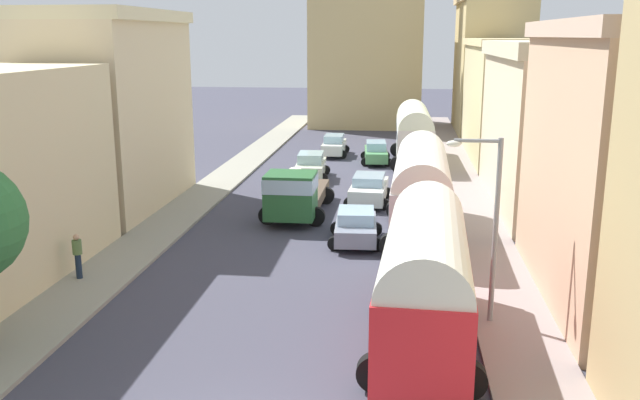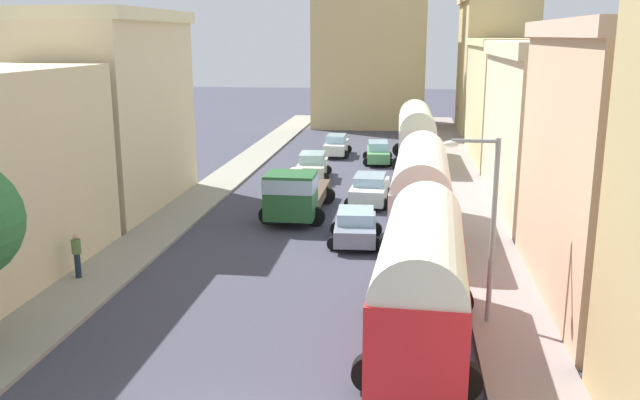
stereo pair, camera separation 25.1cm
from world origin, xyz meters
name	(u,v)px [view 2 (the right image)]	position (x,y,z in m)	size (l,w,h in m)	color
ground_plane	(341,186)	(0.00, 27.00, 0.00)	(154.00, 154.00, 0.00)	#3D3D4B
sidewalk_left	(223,181)	(-7.25, 27.00, 0.07)	(2.50, 70.00, 0.14)	gray
sidewalk_right	(464,188)	(7.25, 27.00, 0.07)	(2.50, 70.00, 0.14)	gray
building_left_2	(112,110)	(-11.15, 20.67, 5.02)	(5.82, 10.48, 9.99)	beige
building_right_1	(614,165)	(10.55, 10.23, 4.64)	(4.51, 10.80, 9.23)	tan
building_right_2	(549,125)	(11.04, 23.34, 4.27)	(5.59, 13.52, 8.47)	beige
building_right_3	(503,99)	(10.60, 37.77, 4.28)	(4.61, 13.75, 8.52)	#CDBF8A
building_right_4	(494,65)	(11.41, 51.08, 6.12)	(6.40, 11.36, 12.19)	tan
distant_church	(370,49)	(0.00, 54.76, 7.45)	(10.64, 7.71, 21.94)	tan
parked_bus_0	(422,275)	(4.38, 5.63, 2.25)	(3.47, 8.52, 4.06)	red
parked_bus_1	(421,187)	(4.53, 16.78, 2.31)	(3.41, 9.55, 4.16)	silver
parked_bus_2	(416,132)	(4.45, 34.76, 2.27)	(3.32, 9.46, 4.08)	silver
cargo_truck_0	(295,192)	(-1.46, 19.29, 1.31)	(3.18, 7.28, 2.54)	#25592C
car_0	(312,166)	(-1.97, 28.86, 0.81)	(2.42, 4.18, 1.63)	silver
car_1	(336,145)	(-1.37, 37.40, 0.78)	(2.13, 4.00, 1.56)	silver
car_2	(356,226)	(1.77, 15.63, 0.74)	(2.45, 3.81, 1.47)	gray
car_3	(370,189)	(1.96, 22.82, 0.79)	(2.50, 4.32, 1.56)	silver
car_4	(378,152)	(1.85, 34.76, 0.76)	(2.30, 4.26, 1.52)	#549958
pedestrian_1	(77,254)	(-7.89, 9.62, 1.04)	(0.48, 0.48, 1.81)	#19273B
streetlamp_near	(486,215)	(6.27, 7.57, 3.52)	(1.65, 0.28, 5.85)	gray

